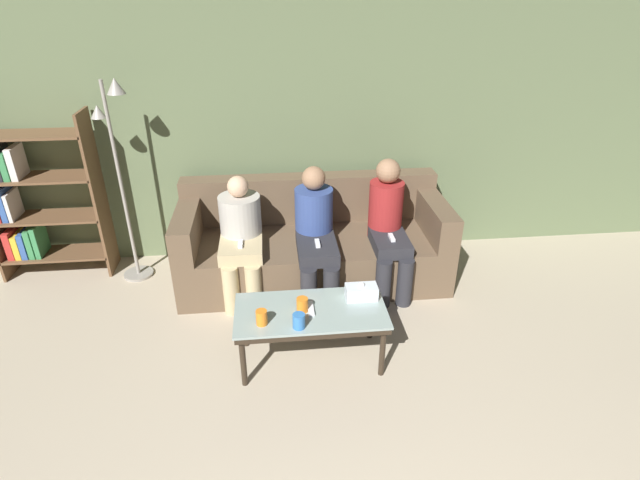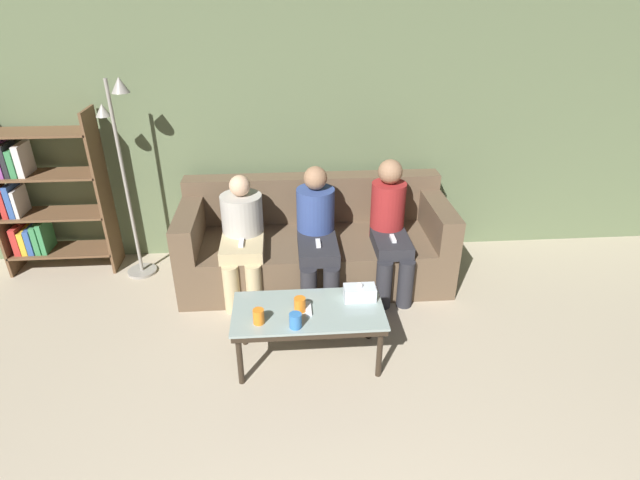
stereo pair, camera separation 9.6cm
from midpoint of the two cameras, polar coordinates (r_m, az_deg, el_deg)
wall_back at (r=4.58m, az=-2.14°, el=13.68°), size 12.00×0.06×2.60m
couch at (r=4.45m, az=-1.43°, el=-0.46°), size 2.30×0.91×0.85m
coffee_table at (r=3.43m, az=-1.88°, el=-8.58°), size 1.03×0.51×0.43m
cup_near_left at (r=3.27m, az=-7.53°, el=-8.78°), size 0.07×0.07×0.10m
cup_near_right at (r=3.37m, az=-2.85°, el=-7.41°), size 0.08×0.08×0.10m
cup_far_center at (r=3.22m, az=-3.29°, el=-9.23°), size 0.08×0.08×0.10m
tissue_box at (r=3.49m, az=3.96°, el=-5.95°), size 0.22×0.12×0.13m
game_remote at (r=3.40m, az=-1.89°, el=-7.84°), size 0.04×0.15×0.02m
bookshelf at (r=5.01m, az=-30.70°, el=3.95°), size 0.94×0.32×1.47m
standing_lamp at (r=4.47m, az=-22.53°, el=8.15°), size 0.31×0.26×1.75m
seated_person_left_end at (r=4.15m, az=-9.69°, el=0.64°), size 0.34×0.65×1.01m
seated_person_mid_left at (r=4.12m, az=-1.19°, el=1.12°), size 0.32×0.72×1.07m
seated_person_mid_right at (r=4.21m, az=7.14°, el=1.79°), size 0.31×0.65×1.12m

